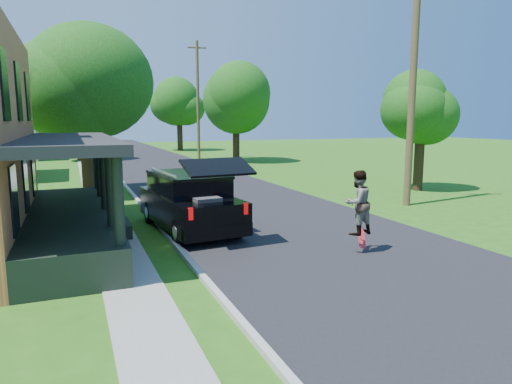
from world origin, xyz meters
name	(u,v)px	position (x,y,z in m)	size (l,w,h in m)	color
ground	(377,271)	(0.00, 0.00, 0.00)	(140.00, 140.00, 0.00)	#245B12
street	(185,177)	(0.00, 20.00, 0.00)	(8.00, 120.00, 0.02)	black
curb	(120,180)	(-4.05, 20.00, 0.00)	(0.15, 120.00, 0.12)	#A6A5A1
sidewalk	(93,181)	(-5.60, 20.00, 0.00)	(1.30, 120.00, 0.03)	gray
black_suv	(190,201)	(-3.15, 5.84, 0.97)	(2.56, 5.62, 2.54)	black
skateboarder	(358,203)	(0.43, 1.50, 1.41)	(0.97, 0.82, 1.76)	black
skateboard	(362,238)	(0.67, 1.61, 0.37)	(0.46, 0.59, 0.51)	#9D0D14
tree_left_mid	(81,74)	(-6.05, 14.40, 5.72)	(7.99, 7.76, 9.04)	black
tree_left_far	(76,102)	(-6.05, 35.28, 5.21)	(6.84, 6.59, 8.01)	black
tree_right_near	(421,102)	(9.97, 10.02, 4.56)	(4.31, 4.26, 6.68)	black
tree_right_mid	(235,92)	(6.77, 29.39, 6.01)	(7.10, 6.78, 9.06)	black
tree_right_far	(179,101)	(5.47, 45.93, 5.92)	(6.75, 6.89, 9.02)	black
utility_pole_near	(414,64)	(6.58, 6.75, 5.89)	(1.81, 0.56, 11.45)	brown
utility_pole_far	(198,99)	(4.50, 33.40, 5.57)	(1.70, 0.44, 10.83)	brown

